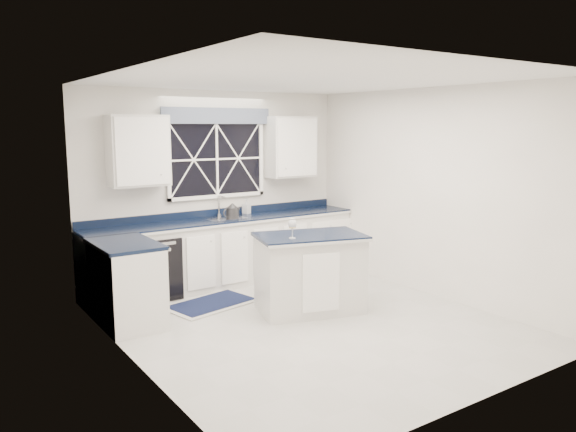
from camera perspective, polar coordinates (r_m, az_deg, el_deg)
ground at (r=6.48m, az=2.17°, el=-10.81°), size 4.50×4.50×0.00m
back_wall at (r=8.06m, az=-7.34°, el=2.93°), size 4.00×0.10×2.70m
base_cabinets at (r=7.65m, az=-7.82°, el=-4.25°), size 3.99×1.60×0.90m
countertop at (r=7.85m, az=-6.28°, el=-0.38°), size 3.98×0.64×0.04m
dishwasher at (r=7.51m, az=-13.66°, el=-4.99°), size 0.60×0.58×0.82m
window at (r=7.98m, az=-7.25°, el=6.33°), size 1.65×0.09×1.26m
upper_cabinets at (r=7.87m, az=-6.85°, el=6.81°), size 3.10×0.34×0.90m
faucet at (r=7.99m, az=-6.96°, el=1.07°), size 0.05×0.20×0.30m
island at (r=6.76m, az=2.24°, el=-5.77°), size 1.42×1.08×0.94m
rug at (r=7.19m, az=-7.79°, el=-8.77°), size 1.25×0.91×0.02m
kettle at (r=7.84m, az=-5.69°, el=0.49°), size 0.30×0.21×0.21m
wine_glass at (r=6.38m, az=0.45°, el=-0.88°), size 0.10×0.10×0.23m
soap_bottle at (r=8.24m, az=-4.25°, el=0.98°), size 0.13×0.13×0.21m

